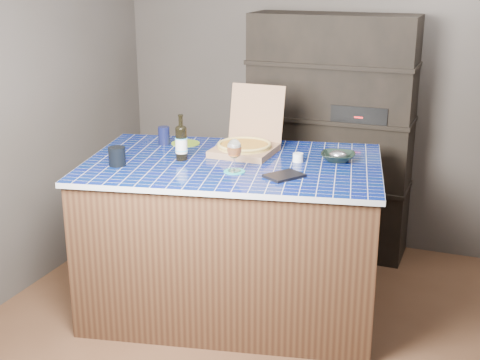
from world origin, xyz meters
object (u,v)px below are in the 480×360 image
at_px(mead_bottle, 181,142).
at_px(wine_glass, 234,149).
at_px(dvd_case, 284,176).
at_px(bowl, 338,157).
at_px(kitchen_island, 233,236).
at_px(pizza_box, 246,144).

xyz_separation_m(mead_bottle, wine_glass, (0.40, -0.12, 0.02)).
height_order(dvd_case, bowl, bowl).
xyz_separation_m(kitchen_island, bowl, (0.59, 0.25, 0.52)).
relative_size(kitchen_island, wine_glass, 10.40).
height_order(pizza_box, bowl, pizza_box).
relative_size(mead_bottle, wine_glass, 1.50).
bearing_deg(kitchen_island, dvd_case, -36.78).
height_order(kitchen_island, wine_glass, wine_glass).
bearing_deg(wine_glass, pizza_box, 101.73).
xyz_separation_m(mead_bottle, dvd_case, (0.70, -0.11, -0.10)).
xyz_separation_m(pizza_box, mead_bottle, (-0.31, -0.29, 0.06)).
relative_size(pizza_box, dvd_case, 2.17).
distance_m(kitchen_island, wine_glass, 0.66).
height_order(mead_bottle, dvd_case, mead_bottle).
bearing_deg(bowl, pizza_box, -176.93).
bearing_deg(mead_bottle, kitchen_island, 13.59).
bearing_deg(pizza_box, kitchen_island, -89.84).
bearing_deg(kitchen_island, wine_glass, -77.28).
relative_size(pizza_box, wine_glass, 2.37).
distance_m(kitchen_island, pizza_box, 0.59).
height_order(kitchen_island, pizza_box, pizza_box).
bearing_deg(pizza_box, bowl, 3.60).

